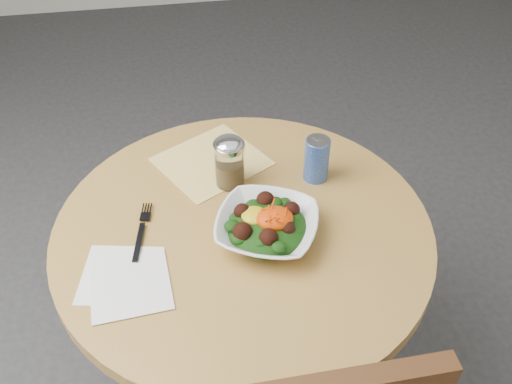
% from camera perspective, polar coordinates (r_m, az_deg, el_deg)
% --- Properties ---
extents(table, '(0.90, 0.90, 0.75)m').
position_cam_1_polar(table, '(1.50, -1.21, -8.69)').
color(table, black).
rests_on(table, ground).
extents(cloth_napkin, '(0.34, 0.33, 0.00)m').
position_cam_1_polar(cloth_napkin, '(1.54, -4.46, 3.07)').
color(cloth_napkin, '#E7AD0C').
rests_on(cloth_napkin, table).
extents(paper_napkins, '(0.21, 0.22, 0.00)m').
position_cam_1_polar(paper_napkins, '(1.27, -12.93, -8.59)').
color(paper_napkins, white).
rests_on(paper_napkins, table).
extents(salad_bowl, '(0.30, 0.30, 0.09)m').
position_cam_1_polar(salad_bowl, '(1.31, 1.12, -3.44)').
color(salad_bowl, white).
rests_on(salad_bowl, table).
extents(fork, '(0.05, 0.19, 0.00)m').
position_cam_1_polar(fork, '(1.36, -11.33, -3.67)').
color(fork, black).
rests_on(fork, table).
extents(spice_shaker, '(0.08, 0.08, 0.14)m').
position_cam_1_polar(spice_shaker, '(1.42, -2.67, 2.99)').
color(spice_shaker, silver).
rests_on(spice_shaker, table).
extents(beverage_can, '(0.06, 0.06, 0.12)m').
position_cam_1_polar(beverage_can, '(1.45, 6.09, 3.31)').
color(beverage_can, '#0D2399').
rests_on(beverage_can, table).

